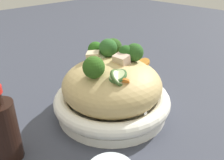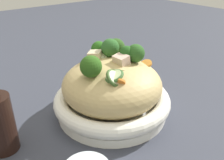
% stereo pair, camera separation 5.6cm
% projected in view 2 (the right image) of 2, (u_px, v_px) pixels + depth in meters
% --- Properties ---
extents(ground_plane, '(3.00, 3.00, 0.00)m').
position_uv_depth(ground_plane, '(112.00, 112.00, 0.61)').
color(ground_plane, '#373B48').
extents(serving_bowl, '(0.28, 0.28, 0.06)m').
position_uv_depth(serving_bowl, '(112.00, 102.00, 0.59)').
color(serving_bowl, white).
rests_on(serving_bowl, ground_plane).
extents(noodle_heap, '(0.23, 0.23, 0.12)m').
position_uv_depth(noodle_heap, '(112.00, 84.00, 0.57)').
color(noodle_heap, tan).
rests_on(noodle_heap, serving_bowl).
extents(broccoli_florets, '(0.18, 0.15, 0.06)m').
position_uv_depth(broccoli_florets, '(112.00, 53.00, 0.56)').
color(broccoli_florets, '#96AE6A').
rests_on(broccoli_florets, serving_bowl).
extents(carrot_coins, '(0.14, 0.12, 0.03)m').
position_uv_depth(carrot_coins, '(130.00, 63.00, 0.56)').
color(carrot_coins, orange).
rests_on(carrot_coins, serving_bowl).
extents(zucchini_slices, '(0.17, 0.16, 0.04)m').
position_uv_depth(zucchini_slices, '(113.00, 66.00, 0.54)').
color(zucchini_slices, beige).
rests_on(zucchini_slices, serving_bowl).
extents(chicken_chunks, '(0.13, 0.11, 0.05)m').
position_uv_depth(chicken_chunks, '(116.00, 57.00, 0.58)').
color(chicken_chunks, beige).
rests_on(chicken_chunks, serving_bowl).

